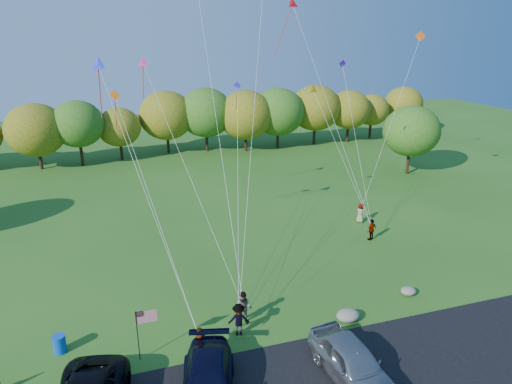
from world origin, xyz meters
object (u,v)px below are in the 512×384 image
at_px(minivan_silver, 353,363).
at_px(trash_barrel, 60,344).
at_px(flyer_b, 244,308).
at_px(flyer_c, 239,319).
at_px(flyer_e, 360,213).
at_px(flyer_d, 372,230).
at_px(minivan_navy, 208,384).
at_px(flyer_a, 201,344).

bearing_deg(minivan_silver, trash_barrel, 149.77).
xyz_separation_m(flyer_b, flyer_c, (-0.50, -0.79, -0.06)).
height_order(flyer_c, flyer_e, flyer_c).
bearing_deg(flyer_b, flyer_d, 54.34).
distance_m(minivan_navy, flyer_b, 5.57).
height_order(flyer_a, flyer_b, flyer_b).
distance_m(flyer_b, flyer_e, 16.52).
bearing_deg(flyer_b, trash_barrel, -159.37).
height_order(flyer_a, trash_barrel, flyer_a).
distance_m(minivan_navy, flyer_e, 21.85).
xyz_separation_m(minivan_silver, flyer_e, (9.52, 15.83, -0.14)).
bearing_deg(flyer_b, flyer_a, -119.37).
height_order(minivan_silver, trash_barrel, minivan_silver).
distance_m(flyer_a, flyer_e, 19.91).
xyz_separation_m(minivan_silver, flyer_c, (-3.90, 4.73, -0.07)).
height_order(minivan_silver, flyer_c, minivan_silver).
xyz_separation_m(flyer_b, flyer_e, (12.91, 10.30, -0.13)).
bearing_deg(flyer_c, flyer_d, -136.60).
xyz_separation_m(flyer_d, flyer_e, (0.90, 3.20, -0.01)).
bearing_deg(trash_barrel, flyer_d, 17.31).
bearing_deg(minivan_navy, minivan_silver, 6.90).
relative_size(minivan_navy, flyer_c, 3.14).
bearing_deg(minivan_navy, flyer_a, 99.20).
relative_size(minivan_silver, flyer_e, 3.21).
distance_m(minivan_navy, minivan_silver, 6.39).
relative_size(flyer_c, trash_barrel, 1.91).
bearing_deg(flyer_b, flyer_c, -98.34).
height_order(minivan_navy, flyer_b, flyer_b).
height_order(flyer_a, flyer_d, flyer_a).
bearing_deg(flyer_c, minivan_silver, 140.60).
xyz_separation_m(minivan_silver, trash_barrel, (-12.56, 6.03, -0.49)).
bearing_deg(flyer_b, flyer_e, 62.33).
xyz_separation_m(flyer_c, flyer_d, (12.51, 7.89, -0.06)).
bearing_deg(flyer_d, flyer_e, -126.96).
bearing_deg(minivan_navy, flyer_b, 72.17).
xyz_separation_m(minivan_silver, flyer_a, (-6.11, 3.49, -0.11)).
height_order(flyer_c, trash_barrel, flyer_c).
height_order(minivan_silver, flyer_d, minivan_silver).
relative_size(minivan_silver, flyer_b, 2.78).
distance_m(flyer_e, trash_barrel, 24.16).
xyz_separation_m(minivan_navy, flyer_c, (2.45, 3.93, 0.02)).
xyz_separation_m(flyer_a, flyer_e, (15.63, 12.34, -0.03)).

